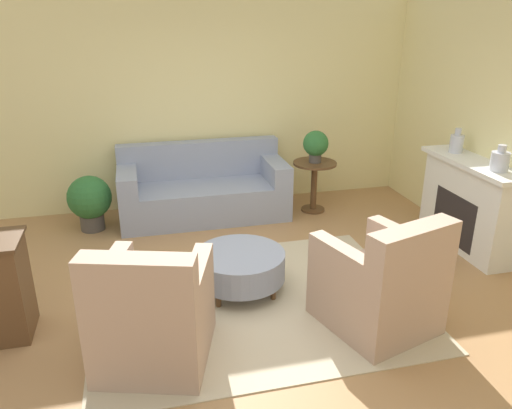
{
  "coord_description": "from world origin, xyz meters",
  "views": [
    {
      "loc": [
        -0.94,
        -3.87,
        2.52
      ],
      "look_at": [
        0.15,
        0.55,
        0.75
      ],
      "focal_mm": 35.0,
      "sensor_mm": 36.0,
      "label": 1
    }
  ],
  "objects_px": {
    "couch": "(203,191)",
    "potted_plant_on_side_table": "(316,145)",
    "side_table": "(314,178)",
    "armchair_left": "(152,317)",
    "vase_mantel_near": "(457,143)",
    "vase_mantel_far": "(500,161)",
    "armchair_right": "(381,286)",
    "ottoman_table": "(240,265)",
    "potted_plant_floor": "(90,200)"
  },
  "relations": [
    {
      "from": "vase_mantel_near",
      "to": "potted_plant_floor",
      "type": "height_order",
      "value": "vase_mantel_near"
    },
    {
      "from": "potted_plant_floor",
      "to": "vase_mantel_far",
      "type": "bearing_deg",
      "value": -24.45
    },
    {
      "from": "armchair_right",
      "to": "side_table",
      "type": "distance_m",
      "value": 2.68
    },
    {
      "from": "vase_mantel_near",
      "to": "vase_mantel_far",
      "type": "distance_m",
      "value": 0.72
    },
    {
      "from": "couch",
      "to": "vase_mantel_near",
      "type": "bearing_deg",
      "value": -25.42
    },
    {
      "from": "armchair_right",
      "to": "potted_plant_on_side_table",
      "type": "distance_m",
      "value": 2.73
    },
    {
      "from": "couch",
      "to": "potted_plant_floor",
      "type": "bearing_deg",
      "value": -174.33
    },
    {
      "from": "potted_plant_floor",
      "to": "potted_plant_on_side_table",
      "type": "bearing_deg",
      "value": -1.2
    },
    {
      "from": "couch",
      "to": "side_table",
      "type": "xyz_separation_m",
      "value": [
        1.45,
        -0.2,
        0.13
      ]
    },
    {
      "from": "vase_mantel_near",
      "to": "armchair_right",
      "type": "bearing_deg",
      "value": -136.74
    },
    {
      "from": "armchair_right",
      "to": "potted_plant_on_side_table",
      "type": "bearing_deg",
      "value": 81.94
    },
    {
      "from": "side_table",
      "to": "armchair_right",
      "type": "bearing_deg",
      "value": -98.06
    },
    {
      "from": "couch",
      "to": "side_table",
      "type": "distance_m",
      "value": 1.47
    },
    {
      "from": "couch",
      "to": "ottoman_table",
      "type": "height_order",
      "value": "couch"
    },
    {
      "from": "armchair_left",
      "to": "armchair_right",
      "type": "relative_size",
      "value": 1.0
    },
    {
      "from": "vase_mantel_far",
      "to": "vase_mantel_near",
      "type": "bearing_deg",
      "value": 90.0
    },
    {
      "from": "armchair_right",
      "to": "vase_mantel_far",
      "type": "xyz_separation_m",
      "value": [
        1.65,
        0.83,
        0.73
      ]
    },
    {
      "from": "armchair_left",
      "to": "ottoman_table",
      "type": "xyz_separation_m",
      "value": [
        0.85,
        0.87,
        -0.13
      ]
    },
    {
      "from": "ottoman_table",
      "to": "side_table",
      "type": "height_order",
      "value": "side_table"
    },
    {
      "from": "couch",
      "to": "armchair_right",
      "type": "bearing_deg",
      "value": -69.3
    },
    {
      "from": "ottoman_table",
      "to": "potted_plant_floor",
      "type": "relative_size",
      "value": 1.26
    },
    {
      "from": "armchair_left",
      "to": "side_table",
      "type": "xyz_separation_m",
      "value": [
        2.24,
        2.65,
        0.08
      ]
    },
    {
      "from": "armchair_right",
      "to": "vase_mantel_far",
      "type": "distance_m",
      "value": 1.99
    },
    {
      "from": "armchair_left",
      "to": "ottoman_table",
      "type": "distance_m",
      "value": 1.23
    },
    {
      "from": "potted_plant_on_side_table",
      "to": "potted_plant_floor",
      "type": "relative_size",
      "value": 0.61
    },
    {
      "from": "armchair_left",
      "to": "potted_plant_floor",
      "type": "xyz_separation_m",
      "value": [
        -0.61,
        2.71,
        -0.0
      ]
    },
    {
      "from": "ottoman_table",
      "to": "vase_mantel_far",
      "type": "height_order",
      "value": "vase_mantel_far"
    },
    {
      "from": "couch",
      "to": "armchair_left",
      "type": "height_order",
      "value": "armchair_left"
    },
    {
      "from": "armchair_left",
      "to": "side_table",
      "type": "relative_size",
      "value": 1.57
    },
    {
      "from": "armchair_right",
      "to": "potted_plant_floor",
      "type": "relative_size",
      "value": 1.56
    },
    {
      "from": "couch",
      "to": "potted_plant_on_side_table",
      "type": "distance_m",
      "value": 1.58
    },
    {
      "from": "side_table",
      "to": "vase_mantel_far",
      "type": "distance_m",
      "value": 2.31
    },
    {
      "from": "side_table",
      "to": "potted_plant_on_side_table",
      "type": "height_order",
      "value": "potted_plant_on_side_table"
    },
    {
      "from": "armchair_left",
      "to": "vase_mantel_near",
      "type": "height_order",
      "value": "vase_mantel_near"
    },
    {
      "from": "couch",
      "to": "side_table",
      "type": "bearing_deg",
      "value": -7.79
    },
    {
      "from": "couch",
      "to": "vase_mantel_far",
      "type": "xyz_separation_m",
      "value": [
        2.73,
        -2.02,
        0.79
      ]
    },
    {
      "from": "ottoman_table",
      "to": "side_table",
      "type": "bearing_deg",
      "value": 52.01
    },
    {
      "from": "couch",
      "to": "vase_mantel_far",
      "type": "distance_m",
      "value": 3.48
    },
    {
      "from": "vase_mantel_near",
      "to": "potted_plant_floor",
      "type": "distance_m",
      "value": 4.35
    },
    {
      "from": "ottoman_table",
      "to": "side_table",
      "type": "xyz_separation_m",
      "value": [
        1.39,
        1.78,
        0.21
      ]
    },
    {
      "from": "armchair_right",
      "to": "potted_plant_floor",
      "type": "xyz_separation_m",
      "value": [
        -2.48,
        2.71,
        -0.0
      ]
    },
    {
      "from": "ottoman_table",
      "to": "side_table",
      "type": "relative_size",
      "value": 1.27
    },
    {
      "from": "couch",
      "to": "armchair_left",
      "type": "relative_size",
      "value": 1.99
    },
    {
      "from": "ottoman_table",
      "to": "potted_plant_on_side_table",
      "type": "distance_m",
      "value": 2.35
    },
    {
      "from": "potted_plant_floor",
      "to": "side_table",
      "type": "bearing_deg",
      "value": -1.2
    },
    {
      "from": "armchair_left",
      "to": "potted_plant_floor",
      "type": "height_order",
      "value": "armchair_left"
    },
    {
      "from": "vase_mantel_near",
      "to": "vase_mantel_far",
      "type": "bearing_deg",
      "value": -90.0
    },
    {
      "from": "armchair_right",
      "to": "ottoman_table",
      "type": "xyz_separation_m",
      "value": [
        -1.01,
        0.87,
        -0.13
      ]
    },
    {
      "from": "side_table",
      "to": "potted_plant_floor",
      "type": "bearing_deg",
      "value": 178.8
    },
    {
      "from": "couch",
      "to": "potted_plant_on_side_table",
      "type": "bearing_deg",
      "value": -7.79
    }
  ]
}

